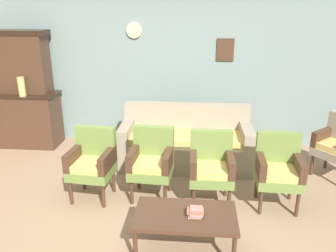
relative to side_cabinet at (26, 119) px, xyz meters
name	(u,v)px	position (x,y,z in m)	size (l,w,h in m)	color
ground_plane	(152,230)	(2.49, -2.25, -0.47)	(7.68, 7.68, 0.00)	#997A5B
wall_back_with_decor	(171,67)	(2.49, 0.38, 0.89)	(6.40, 0.09, 2.70)	gray
side_cabinet	(26,119)	(0.00, 0.00, 0.00)	(1.16, 0.55, 0.93)	#472D1E
cabinet_upper_hutch	(20,62)	(0.00, 0.08, 0.98)	(0.99, 0.38, 1.03)	#472D1E
vase_on_cabinet	(22,87)	(0.10, -0.18, 0.62)	(0.12, 0.12, 0.32)	tan
floral_couch	(186,144)	(2.79, -0.56, -0.14)	(1.95, 0.81, 0.90)	gray
armchair_row_middle	(92,161)	(1.66, -1.60, 0.03)	(0.56, 0.54, 0.90)	olive
armchair_near_cabinet	(152,160)	(2.40, -1.52, 0.03)	(0.55, 0.52, 0.90)	olive
armchair_by_doorway	(211,165)	(3.14, -1.60, 0.03)	(0.53, 0.50, 0.90)	olive
armchair_near_couch_end	(278,168)	(3.94, -1.60, 0.03)	(0.54, 0.51, 0.90)	olive
coffee_table	(185,218)	(2.86, -2.54, -0.09)	(1.00, 0.56, 0.42)	#472D1E
book_stack_on_table	(196,212)	(2.96, -2.57, 0.00)	(0.16, 0.11, 0.10)	#CDA48C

